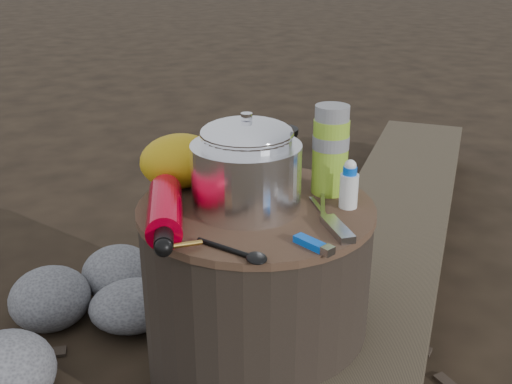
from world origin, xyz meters
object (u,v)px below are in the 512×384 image
object	(u,v)px
thermos	(330,150)
camping_pot	(247,163)
stump	(256,298)
fuel_bottle	(165,211)
travel_mug	(280,154)
log_main	(394,227)

from	to	relation	value
thermos	camping_pot	bearing A→B (deg)	-176.02
camping_pot	stump	bearing A→B (deg)	-24.26
fuel_bottle	travel_mug	distance (m)	0.34
thermos	log_main	bearing A→B (deg)	45.75
log_main	camping_pot	distance (m)	0.93
camping_pot	thermos	xyz separation A→B (m)	(0.19, 0.01, 0.00)
camping_pot	log_main	bearing A→B (deg)	36.78
travel_mug	log_main	bearing A→B (deg)	33.95
stump	log_main	bearing A→B (deg)	37.95
stump	fuel_bottle	xyz separation A→B (m)	(-0.20, -0.05, 0.26)
log_main	thermos	distance (m)	0.80
fuel_bottle	stump	bearing A→B (deg)	23.38
log_main	fuel_bottle	bearing A→B (deg)	-109.87
log_main	thermos	size ratio (longest dim) A/B	10.41
stump	camping_pot	xyz separation A→B (m)	(-0.02, 0.01, 0.32)
log_main	fuel_bottle	size ratio (longest dim) A/B	7.21
stump	thermos	xyz separation A→B (m)	(0.17, 0.02, 0.32)
log_main	travel_mug	xyz separation A→B (m)	(-0.53, -0.36, 0.43)
log_main	fuel_bottle	distance (m)	1.06
travel_mug	fuel_bottle	bearing A→B (deg)	-148.62
fuel_bottle	thermos	xyz separation A→B (m)	(0.37, 0.07, 0.06)
fuel_bottle	travel_mug	xyz separation A→B (m)	(0.29, 0.18, 0.02)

